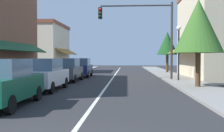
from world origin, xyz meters
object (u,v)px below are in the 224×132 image
parked_car_nearest_left (4,83)px  parked_car_far_left (81,68)px  parked_car_third_left (68,70)px  street_lamp_right_mid (179,43)px  traffic_signal_mast_arm (147,27)px  tree_right_far (167,44)px  tree_right_near (198,26)px  parked_car_second_left (45,75)px

parked_car_nearest_left → parked_car_far_left: (0.17, 15.13, 0.00)m
parked_car_third_left → street_lamp_right_mid: (8.42, 0.09, 2.01)m
street_lamp_right_mid → parked_car_third_left: bearing=-179.4°
parked_car_third_left → traffic_signal_mast_arm: traffic_signal_mast_arm is taller
parked_car_nearest_left → parked_car_far_left: size_ratio=1.00×
street_lamp_right_mid → tree_right_far: (0.84, 11.02, 0.59)m
traffic_signal_mast_arm → tree_right_near: traffic_signal_mast_arm is taller
parked_car_second_left → parked_car_nearest_left: bearing=-88.8°
parked_car_second_left → street_lamp_right_mid: bearing=34.9°
parked_car_nearest_left → tree_right_near: tree_right_near is taller
parked_car_far_left → tree_right_near: 12.68m
parked_car_third_left → tree_right_far: size_ratio=0.85×
parked_car_nearest_left → parked_car_third_left: 10.32m
tree_right_far → traffic_signal_mast_arm: bearing=-107.5°
parked_car_third_left → parked_car_far_left: bearing=87.9°
parked_car_third_left → traffic_signal_mast_arm: 7.05m
tree_right_near → tree_right_far: bearing=88.0°
parked_car_far_left → parked_car_nearest_left: bearing=-91.5°
parked_car_third_left → tree_right_near: 10.05m
parked_car_nearest_left → parked_car_third_left: (-0.02, 10.32, 0.00)m
traffic_signal_mast_arm → tree_right_near: bearing=-63.4°
parked_car_far_left → street_lamp_right_mid: street_lamp_right_mid is taller
parked_car_second_left → traffic_signal_mast_arm: bearing=48.4°
tree_right_near → traffic_signal_mast_arm: bearing=116.6°
traffic_signal_mast_arm → tree_right_far: traffic_signal_mast_arm is taller
tree_right_far → tree_right_near: bearing=-92.0°
parked_car_second_left → parked_car_third_left: same height
street_lamp_right_mid → tree_right_far: bearing=85.6°
parked_car_second_left → traffic_signal_mast_arm: size_ratio=0.67×
street_lamp_right_mid → tree_right_far: size_ratio=0.87×
parked_car_second_left → traffic_signal_mast_arm: 9.61m
parked_car_nearest_left → parked_car_second_left: size_ratio=1.00×
parked_car_second_left → parked_car_third_left: 5.56m
parked_car_nearest_left → parked_car_second_left: 4.77m
parked_car_second_left → parked_car_third_left: (-0.00, 5.56, 0.00)m
parked_car_nearest_left → tree_right_far: tree_right_far is taller
parked_car_third_left → parked_car_second_left: bearing=-89.8°
parked_car_second_left → tree_right_near: size_ratio=0.79×
street_lamp_right_mid → tree_right_near: size_ratio=0.80×
parked_car_far_left → tree_right_near: (8.53, -8.97, 2.77)m
parked_car_nearest_left → traffic_signal_mast_arm: 13.35m
parked_car_second_left → parked_car_third_left: bearing=91.1°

